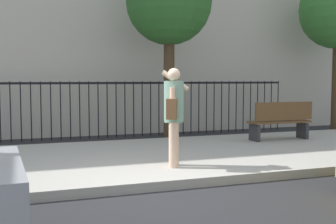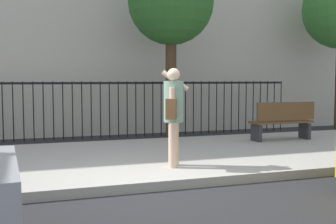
# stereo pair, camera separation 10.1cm
# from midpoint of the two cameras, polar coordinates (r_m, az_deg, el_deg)

# --- Properties ---
(ground_plane) EXTENTS (60.00, 60.00, 0.00)m
(ground_plane) POSITION_cam_midpoint_polar(r_m,az_deg,el_deg) (6.32, -1.38, -10.72)
(ground_plane) COLOR #28282B
(sidewalk) EXTENTS (28.00, 4.40, 0.15)m
(sidewalk) POSITION_cam_midpoint_polar(r_m,az_deg,el_deg) (8.37, -6.11, -6.45)
(sidewalk) COLOR #B2ADA3
(sidewalk) RESTS_ON ground
(iron_fence) EXTENTS (12.03, 0.04, 1.60)m
(iron_fence) POSITION_cam_midpoint_polar(r_m,az_deg,el_deg) (11.87, -10.30, 1.32)
(iron_fence) COLOR black
(iron_fence) RESTS_ON ground
(pedestrian_on_phone) EXTENTS (0.59, 0.72, 1.69)m
(pedestrian_on_phone) POSITION_cam_midpoint_polar(r_m,az_deg,el_deg) (7.17, 0.37, 0.30)
(pedestrian_on_phone) COLOR beige
(pedestrian_on_phone) RESTS_ON sidewalk
(street_bench) EXTENTS (1.60, 0.45, 0.95)m
(street_bench) POSITION_cam_midpoint_polar(r_m,az_deg,el_deg) (10.75, 14.82, -1.05)
(street_bench) COLOR brown
(street_bench) RESTS_ON sidewalk
(street_tree_far) EXTENTS (2.27, 2.27, 4.83)m
(street_tree_far) POSITION_cam_midpoint_polar(r_m,az_deg,el_deg) (11.44, -0.12, 14.51)
(street_tree_far) COLOR #4C3823
(street_tree_far) RESTS_ON ground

